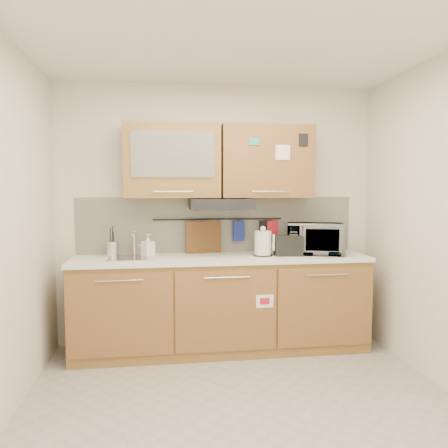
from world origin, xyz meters
name	(u,v)px	position (x,y,z in m)	size (l,w,h in m)	color
floor	(245,411)	(0.00, 0.00, 0.00)	(3.20, 3.20, 0.00)	#9E9993
ceiling	(246,31)	(0.00, 0.00, 2.60)	(3.20, 3.20, 0.00)	white
wall_back	(218,215)	(0.00, 1.50, 1.30)	(3.20, 3.20, 0.00)	silver
base_cabinet	(222,309)	(0.00, 1.19, 0.41)	(2.80, 0.64, 0.88)	olive
countertop	(222,258)	(0.00, 1.19, 0.90)	(2.82, 0.62, 0.04)	white
backsplash	(218,225)	(0.00, 1.49, 1.20)	(2.80, 0.02, 0.56)	silver
upper_cabinets	(219,161)	(0.00, 1.32, 1.83)	(1.82, 0.37, 0.70)	olive
range_hood	(221,204)	(0.00, 1.25, 1.42)	(0.60, 0.46, 0.10)	black
sink	(132,257)	(-0.85, 1.21, 0.92)	(0.42, 0.40, 0.26)	silver
utensil_rail	(218,219)	(0.00, 1.45, 1.26)	(0.02, 0.02, 1.30)	black
utensil_crock	(112,249)	(-1.04, 1.33, 1.00)	(0.12, 0.12, 0.29)	silver
kettle	(263,244)	(0.40, 1.17, 1.04)	(0.21, 0.20, 0.29)	silver
toaster	(288,245)	(0.65, 1.15, 1.02)	(0.28, 0.18, 0.20)	black
microwave	(315,239)	(0.94, 1.22, 1.07)	(0.54, 0.37, 0.30)	#999999
soap_bottle	(148,245)	(-0.70, 1.27, 1.03)	(0.10, 0.10, 0.22)	#999999
cutting_board	(203,243)	(-0.15, 1.44, 1.02)	(0.36, 0.03, 0.45)	brown
oven_mitt	(239,231)	(0.21, 1.44, 1.14)	(0.12, 0.03, 0.21)	navy
dark_pouch	(266,231)	(0.49, 1.44, 1.13)	(0.14, 0.04, 0.22)	black
pot_holder	(272,228)	(0.56, 1.44, 1.16)	(0.12, 0.02, 0.15)	red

